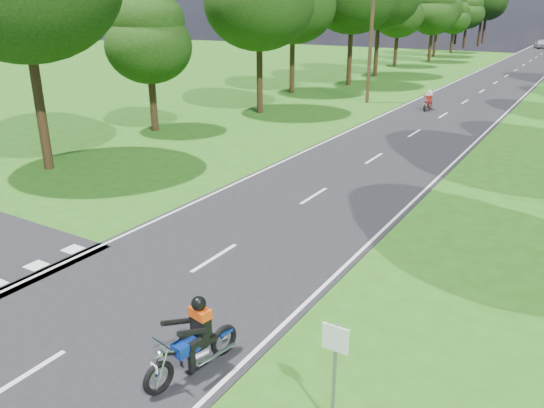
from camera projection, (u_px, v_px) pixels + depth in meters
The scene contains 8 objects.
ground at pixel (165, 289), 13.12m from camera, with size 160.00×160.00×0.00m, color #275112.
main_road at pixel (507, 76), 53.02m from camera, with size 7.00×140.00×0.02m, color black.
road_markings at pixel (502, 78), 51.59m from camera, with size 7.40×140.00×0.01m.
telegraph_pole at pixel (371, 44), 36.97m from camera, with size 1.20×0.26×8.00m.
road_sign at pixel (335, 360), 8.34m from camera, with size 0.45×0.07×2.00m.
rider_near_blue at pixel (192, 337), 9.83m from camera, with size 0.63×1.88×1.56m, color navy, non-canonical shape.
rider_far_red at pixel (428, 100), 35.29m from camera, with size 0.53×1.60×1.33m, color #B20F0D, non-canonical shape.
distant_car at pixel (541, 44), 87.02m from camera, with size 1.71×4.26×1.45m, color silver.
Camera 1 is at (8.29, -8.46, 6.57)m, focal length 35.00 mm.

